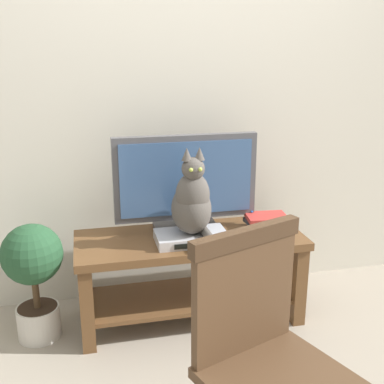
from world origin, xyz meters
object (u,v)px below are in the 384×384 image
tv (186,182)px  book_stack (267,222)px  media_box (191,237)px  tv_stand (190,262)px  wooden_chair (265,349)px  potted_plant (34,271)px  cat (192,202)px

tv → book_stack: tv is taller
media_box → tv_stand: bearing=82.9°
wooden_chair → potted_plant: (-0.85, 1.13, -0.16)m
cat → tv: bearing=87.6°
cat → wooden_chair: bearing=-89.3°
media_box → cat: bearing=-85.7°
media_box → book_stack: (0.47, 0.09, 0.02)m
tv_stand → media_box: 0.20m
book_stack → media_box: bearing=-169.2°
tv → wooden_chair: 1.27m
tv_stand → tv: size_ratio=1.57×
cat → potted_plant: 0.91m
tv → book_stack: 0.53m
tv → media_box: 0.32m
tv → media_box: (-0.01, -0.18, -0.26)m
tv_stand → wooden_chair: wooden_chair is taller
tv_stand → potted_plant: (-0.85, -0.01, 0.04)m
media_box → wooden_chair: bearing=-89.3°
tv → potted_plant: (-0.85, -0.11, -0.40)m
cat → potted_plant: bearing=174.5°
media_box → potted_plant: (-0.84, 0.07, -0.14)m
media_box → book_stack: size_ratio=1.55×
book_stack → wooden_chair: bearing=-111.7°
potted_plant → cat: bearing=-5.5°
cat → potted_plant: (-0.84, 0.08, -0.35)m
wooden_chair → tv_stand: bearing=90.2°
tv_stand → cat: size_ratio=2.65×
cat → media_box: bearing=94.3°
cat → book_stack: 0.52m
book_stack → potted_plant: 1.32m
book_stack → potted_plant: bearing=-179.0°
tv → cat: tv is taller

